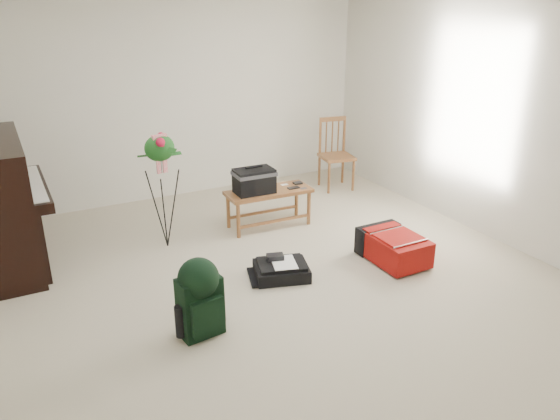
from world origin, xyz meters
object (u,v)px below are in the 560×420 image
red_suitcase (391,245)px  black_duffel (281,270)px  piano (1,207)px  bench (259,184)px  green_backpack (200,294)px  dining_chair (335,155)px  flower_stand (163,192)px

red_suitcase → black_duffel: 1.15m
piano → bench: 2.58m
red_suitcase → green_backpack: 2.16m
dining_chair → red_suitcase: size_ratio=1.41×
black_duffel → green_backpack: bearing=-134.8°
dining_chair → green_backpack: 3.75m
piano → dining_chair: size_ratio=1.58×
piano → bench: bearing=-8.1°
black_duffel → flower_stand: flower_stand is taller
bench → dining_chair: dining_chair is taller
red_suitcase → black_duffel: bearing=170.4°
piano → dining_chair: 4.10m
bench → flower_stand: flower_stand is taller
piano → red_suitcase: 3.79m
bench → red_suitcase: size_ratio=1.45×
dining_chair → red_suitcase: dining_chair is taller
green_backpack → black_duffel: bearing=21.4°
piano → dining_chair: (4.08, 0.42, -0.14)m
piano → red_suitcase: size_ratio=2.22×
bench → black_duffel: (-0.33, -1.14, -0.45)m
flower_stand → bench: bearing=-11.8°
green_backpack → red_suitcase: bearing=2.4°
dining_chair → green_backpack: bearing=-128.9°
red_suitcase → green_backpack: (-2.12, -0.34, 0.20)m
dining_chair → black_duffel: dining_chair is taller
piano → black_duffel: piano is taller
bench → dining_chair: (1.52, 0.78, -0.06)m
piano → green_backpack: (1.24, -2.03, -0.24)m
bench → green_backpack: size_ratio=1.50×
piano → dining_chair: piano is taller
piano → red_suitcase: bearing=-26.6°
red_suitcase → green_backpack: bearing=-171.1°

